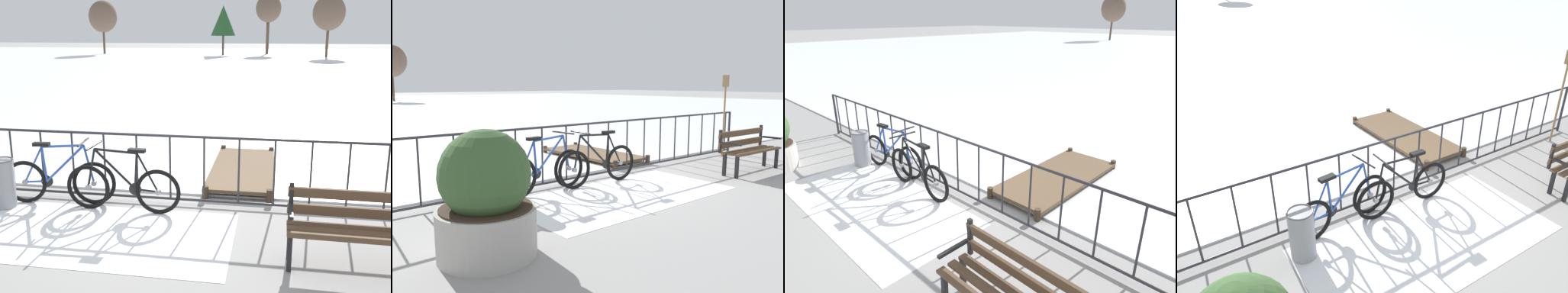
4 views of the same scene
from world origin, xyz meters
TOP-DOWN VIEW (x-y plane):
  - ground_plane at (0.00, 0.00)m, footprint 160.00×160.00m
  - snow_patch at (-0.52, -1.20)m, footprint 3.65×1.84m
  - railing_fence at (0.00, 0.00)m, footprint 9.06×0.06m
  - bicycle_near_railing at (-0.35, -0.40)m, footprint 1.71×0.52m
  - bicycle_second at (-1.39, -0.26)m, footprint 1.71×0.52m
  - park_bench at (2.72, -1.51)m, footprint 1.61×0.51m
  - planter_with_shrub at (-3.26, -1.96)m, footprint 1.03×1.03m
  - trash_bin at (-2.14, -0.53)m, footprint 0.35×0.35m
  - oar_upright at (3.84, -0.25)m, footprint 0.04×0.16m
  - wooden_dock at (1.23, 1.60)m, footprint 1.10×2.71m

SIDE VIEW (x-z plane):
  - ground_plane at x=0.00m, z-range 0.00..0.00m
  - snow_patch at x=-0.52m, z-range 0.00..0.01m
  - wooden_dock at x=1.23m, z-range 0.02..0.22m
  - bicycle_near_railing at x=-0.35m, z-range -0.12..0.86m
  - bicycle_second at x=-1.39m, z-range -0.12..0.86m
  - trash_bin at x=-2.14m, z-range 0.01..0.74m
  - park_bench at x=2.72m, z-range 0.07..0.96m
  - railing_fence at x=0.00m, z-range 0.02..1.09m
  - planter_with_shrub at x=-3.26m, z-range -0.04..1.29m
  - oar_upright at x=3.84m, z-range 0.15..2.13m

